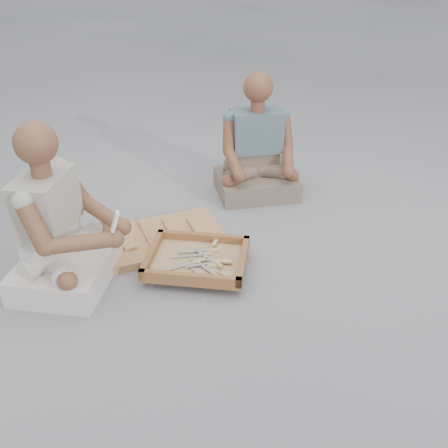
{
  "coord_description": "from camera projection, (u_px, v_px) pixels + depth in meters",
  "views": [
    {
      "loc": [
        -0.14,
        -1.95,
        1.54
      ],
      "look_at": [
        -0.02,
        0.17,
        0.3
      ],
      "focal_mm": 40.0,
      "sensor_mm": 36.0,
      "label": 1
    }
  ],
  "objects": [
    {
      "name": "chisel_8",
      "position": [
        210.0,
        266.0,
        2.54
      ],
      "size": [
        0.22,
        0.04,
        0.02
      ],
      "rotation": [
        0.0,
        0.0,
        -0.12
      ],
      "color": "silver",
      "rests_on": "tool_tray"
    },
    {
      "name": "wood_chip_0",
      "position": [
        204.0,
        299.0,
        2.42
      ],
      "size": [
        0.02,
        0.02,
        0.0
      ],
      "primitive_type": "cube",
      "rotation": [
        0.0,
        0.0,
        0.77
      ],
      "color": "tan",
      "rests_on": "ground"
    },
    {
      "name": "chisel_5",
      "position": [
        214.0,
        262.0,
        2.55
      ],
      "size": [
        0.15,
        0.19,
        0.02
      ],
      "rotation": [
        0.0,
        0.0,
        -0.92
      ],
      "color": "silver",
      "rests_on": "tool_tray"
    },
    {
      "name": "wood_chip_4",
      "position": [
        230.0,
        262.0,
        2.69
      ],
      "size": [
        0.02,
        0.02,
        0.0
      ],
      "primitive_type": "cube",
      "rotation": [
        0.0,
        0.0,
        0.26
      ],
      "color": "tan",
      "rests_on": "ground"
    },
    {
      "name": "companion",
      "position": [
        257.0,
        156.0,
        3.29
      ],
      "size": [
        0.57,
        0.48,
        0.81
      ],
      "rotation": [
        0.0,
        0.0,
        3.28
      ],
      "color": "#766555",
      "rests_on": "ground"
    },
    {
      "name": "wood_chip_8",
      "position": [
        128.0,
        305.0,
        2.38
      ],
      "size": [
        0.02,
        0.02,
        0.0
      ],
      "primitive_type": "cube",
      "rotation": [
        0.0,
        0.0,
        1.91
      ],
      "color": "tan",
      "rests_on": "ground"
    },
    {
      "name": "chisel_0",
      "position": [
        208.0,
        251.0,
        2.65
      ],
      "size": [
        0.22,
        0.03,
        0.02
      ],
      "rotation": [
        0.0,
        0.0,
        0.06
      ],
      "color": "silver",
      "rests_on": "tool_tray"
    },
    {
      "name": "craftsman",
      "position": [
        60.0,
        232.0,
        2.42
      ],
      "size": [
        0.61,
        0.61,
        0.84
      ],
      "rotation": [
        0.0,
        0.0,
        -1.77
      ],
      "color": "silver",
      "rests_on": "ground"
    },
    {
      "name": "wood_chip_10",
      "position": [
        237.0,
        266.0,
        2.66
      ],
      "size": [
        0.02,
        0.02,
        0.0
      ],
      "primitive_type": "cube",
      "rotation": [
        0.0,
        0.0,
        0.73
      ],
      "color": "tan",
      "rests_on": "ground"
    },
    {
      "name": "wood_chip_2",
      "position": [
        162.0,
        266.0,
        2.66
      ],
      "size": [
        0.02,
        0.02,
        0.0
      ],
      "primitive_type": "cube",
      "rotation": [
        0.0,
        0.0,
        2.62
      ],
      "color": "tan",
      "rests_on": "ground"
    },
    {
      "name": "wood_chip_3",
      "position": [
        212.0,
        245.0,
        2.84
      ],
      "size": [
        0.02,
        0.02,
        0.0
      ],
      "primitive_type": "cube",
      "rotation": [
        0.0,
        0.0,
        0.45
      ],
      "color": "tan",
      "rests_on": "ground"
    },
    {
      "name": "wood_chip_1",
      "position": [
        167.0,
        265.0,
        2.67
      ],
      "size": [
        0.02,
        0.02,
        0.0
      ],
      "primitive_type": "cube",
      "rotation": [
        0.0,
        0.0,
        2.44
      ],
      "color": "tan",
      "rests_on": "ground"
    },
    {
      "name": "wood_chip_9",
      "position": [
        213.0,
        298.0,
        2.42
      ],
      "size": [
        0.02,
        0.02,
        0.0
      ],
      "primitive_type": "cube",
      "rotation": [
        0.0,
        0.0,
        0.85
      ],
      "color": "tan",
      "rests_on": "ground"
    },
    {
      "name": "chisel_6",
      "position": [
        221.0,
        261.0,
        2.56
      ],
      "size": [
        0.22,
        0.06,
        0.02
      ],
      "rotation": [
        0.0,
        0.0,
        -0.22
      ],
      "color": "silver",
      "rests_on": "tool_tray"
    },
    {
      "name": "mobile_phone",
      "position": [
        115.0,
        222.0,
        2.28
      ],
      "size": [
        0.05,
        0.05,
        0.1
      ],
      "rotation": [
        -0.35,
        0.0,
        -1.37
      ],
      "color": "white",
      "rests_on": "craftsman"
    },
    {
      "name": "wood_chip_5",
      "position": [
        152.0,
        285.0,
        2.52
      ],
      "size": [
        0.02,
        0.02,
        0.0
      ],
      "primitive_type": "cube",
      "rotation": [
        0.0,
        0.0,
        0.74
      ],
      "color": "tan",
      "rests_on": "ground"
    },
    {
      "name": "chisel_7",
      "position": [
        194.0,
        262.0,
        2.56
      ],
      "size": [
        0.21,
        0.1,
        0.02
      ],
      "rotation": [
        0.0,
        0.0,
        0.39
      ],
      "color": "silver",
      "rests_on": "tool_tray"
    },
    {
      "name": "tool_tray",
      "position": [
        197.0,
        260.0,
        2.6
      ],
      "size": [
        0.58,
        0.5,
        0.07
      ],
      "rotation": [
        0.0,
        0.0,
        -0.2
      ],
      "color": "brown",
      "rests_on": "carved_panel"
    },
    {
      "name": "ground",
      "position": [
        229.0,
        293.0,
        2.46
      ],
      "size": [
        60.0,
        60.0,
        0.0
      ],
      "primitive_type": "plane",
      "color": "gray",
      "rests_on": "ground"
    },
    {
      "name": "wood_chip_11",
      "position": [
        203.0,
        270.0,
        2.63
      ],
      "size": [
        0.02,
        0.02,
        0.0
      ],
      "primitive_type": "cube",
      "rotation": [
        0.0,
        0.0,
        2.35
      ],
      "color": "tan",
      "rests_on": "ground"
    },
    {
      "name": "wood_chip_12",
      "position": [
        195.0,
        248.0,
        2.81
      ],
      "size": [
        0.02,
        0.02,
        0.0
      ],
      "primitive_type": "cube",
      "rotation": [
        0.0,
        0.0,
        0.05
      ],
      "color": "tan",
      "rests_on": "ground"
    },
    {
      "name": "wood_chip_7",
      "position": [
        234.0,
        236.0,
        2.93
      ],
      "size": [
        0.02,
        0.02,
        0.0
      ],
      "primitive_type": "cube",
      "rotation": [
        0.0,
        0.0,
        0.0
      ],
      "color": "tan",
      "rests_on": "ground"
    },
    {
      "name": "chisel_2",
      "position": [
        216.0,
        262.0,
        2.55
      ],
      "size": [
        0.22,
        0.06,
        0.02
      ],
      "rotation": [
        0.0,
        0.0,
        0.21
      ],
      "color": "silver",
      "rests_on": "tool_tray"
    },
    {
      "name": "chisel_3",
      "position": [
        213.0,
        273.0,
        2.48
      ],
      "size": [
        0.15,
        0.19,
        0.02
      ],
      "rotation": [
        0.0,
        0.0,
        -0.92
      ],
      "color": "silver",
      "rests_on": "tool_tray"
    },
    {
      "name": "chisel_10",
      "position": [
        224.0,
        274.0,
        2.47
      ],
      "size": [
        0.18,
        0.15,
        0.02
      ],
      "rotation": [
        0.0,
        0.0,
        -0.66
      ],
      "color": "silver",
      "rests_on": "tool_tray"
    },
    {
      "name": "chisel_9",
      "position": [
        213.0,
        245.0,
        2.69
      ],
      "size": [
        0.1,
        0.21,
        0.02
      ],
      "rotation": [
        0.0,
        0.0,
        1.18
      ],
      "color": "silver",
      "rests_on": "tool_tray"
    },
    {
      "name": "wood_chip_6",
      "position": [
        142.0,
        238.0,
        2.9
      ],
      "size": [
        0.02,
        0.02,
        0.0
      ],
      "primitive_type": "cube",
      "rotation": [
        0.0,
        0.0,
        1.68
      ],
      "color": "tan",
      "rests_on": "ground"
    },
    {
      "name": "chisel_1",
      "position": [
        203.0,
        277.0,
        2.46
      ],
      "size": [
        0.14,
        0.19,
        0.02
      ],
      "rotation": [
        0.0,
        0.0,
        -0.96
      ],
      "color": "silver",
      "rests_on": "tool_tray"
    },
    {
      "name": "chisel_4",
      "position": [
        201.0,
        255.0,
        2.62
      ],
      "size": [
        0.22,
        0.04,
        0.02
      ],
      "rotation": [
        0.0,
        0.0,
        0.11
      ],
      "color": "silver",
      "rests_on": "tool_tray"
    },
    {
      "name": "carved_panel",
      "position": [
        164.0,
        238.0,
        2.87
      ],
      "size": [
        0.78,
        0.64,
        0.04
      ],
      "primitive_type": "cube",
      "rotation": [
        0.0,
        0.0,
        0.33
      ],
      "color": "#9A643B",
      "rests_on": "ground"
    }
  ]
}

